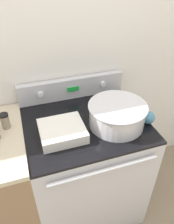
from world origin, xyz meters
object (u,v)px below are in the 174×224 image
Objects in this scene: mixing_bowl at (117,114)px; spice_jar_black_cap at (5,121)px; casserole_dish at (62,130)px; ladle at (148,117)px.

spice_jar_black_cap is at bearing 165.58° from mixing_bowl.
mixing_bowl is 1.38× the size of casserole_dish.
spice_jar_black_cap is at bearing 152.14° from casserole_dish.
mixing_bowl is 1.35× the size of ladle.
mixing_bowl is at bearing -0.81° from casserole_dish.
ladle is at bearing -12.09° from mixing_bowl.
spice_jar_black_cap is (-0.68, 0.18, -0.02)m from mixing_bowl.
casserole_dish is 0.37m from spice_jar_black_cap.
ladle reaches higher than casserole_dish.
mixing_bowl is at bearing -14.42° from spice_jar_black_cap.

